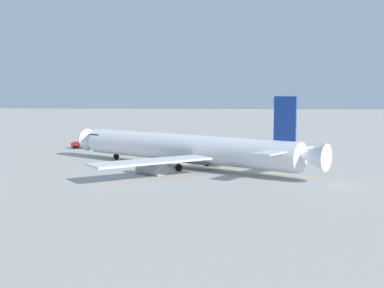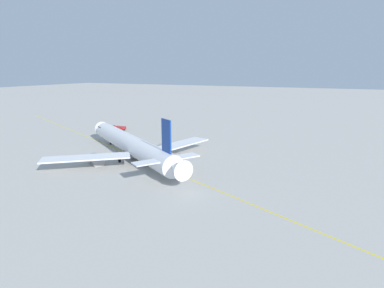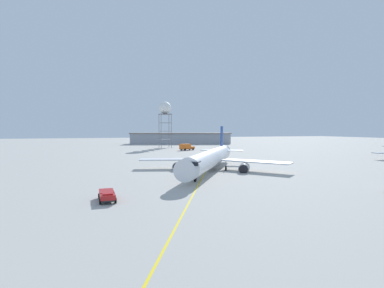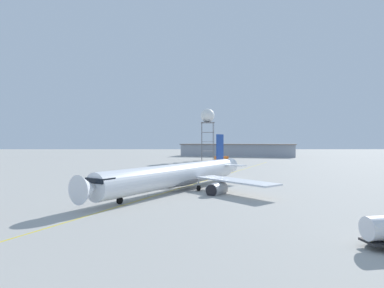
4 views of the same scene
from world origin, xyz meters
The scene contains 4 objects.
ground_plane centered at (0.00, 0.00, 0.00)m, with size 600.00×600.00×0.00m, color #ADAAA3.
airliner_main centered at (-1.44, -2.58, 2.81)m, with size 40.13×33.34×11.33m.
ops_pickup_truck centered at (-25.24, 22.46, 0.81)m, with size 5.25×2.36×1.41m.
taxiway_centreline centered at (0.25, -2.06, 0.00)m, with size 157.74×73.03×0.01m.
Camera 1 is at (6.53, -77.57, 11.25)m, focal length 46.57 mm.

